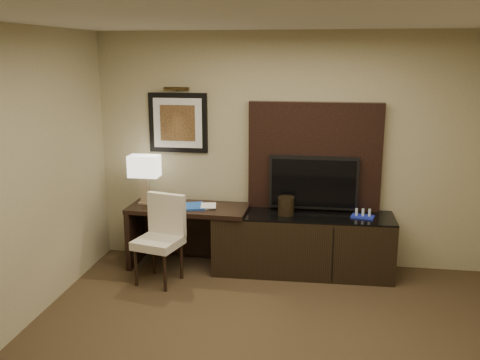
% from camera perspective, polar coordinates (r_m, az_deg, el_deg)
% --- Properties ---
extents(ceiling, '(4.50, 5.00, 0.01)m').
position_cam_1_polar(ceiling, '(3.62, 2.94, 17.29)').
color(ceiling, silver).
rests_on(ceiling, wall_back).
extents(wall_back, '(4.50, 0.01, 2.70)m').
position_cam_1_polar(wall_back, '(6.20, 5.20, 3.13)').
color(wall_back, tan).
rests_on(wall_back, floor).
extents(desk, '(1.38, 0.63, 0.73)m').
position_cam_1_polar(desk, '(6.29, -5.46, -6.01)').
color(desk, black).
rests_on(desk, floor).
extents(credenza, '(2.02, 0.60, 0.69)m').
position_cam_1_polar(credenza, '(6.13, 6.68, -6.77)').
color(credenza, black).
rests_on(credenza, floor).
extents(tv_wall_panel, '(1.50, 0.12, 1.30)m').
position_cam_1_polar(tv_wall_panel, '(6.15, 7.93, 2.21)').
color(tv_wall_panel, black).
rests_on(tv_wall_panel, wall_back).
extents(tv, '(1.00, 0.08, 0.60)m').
position_cam_1_polar(tv, '(6.11, 7.84, -0.27)').
color(tv, black).
rests_on(tv, tv_wall_panel).
extents(artwork, '(0.70, 0.04, 0.70)m').
position_cam_1_polar(artwork, '(6.35, -6.61, 6.08)').
color(artwork, black).
rests_on(artwork, wall_back).
extents(picture_light, '(0.04, 0.04, 0.30)m').
position_cam_1_polar(picture_light, '(6.28, -6.80, 9.66)').
color(picture_light, '#3A2B12').
rests_on(picture_light, wall_back).
extents(desk_chair, '(0.56, 0.61, 0.93)m').
position_cam_1_polar(desk_chair, '(5.87, -8.72, -6.53)').
color(desk_chair, beige).
rests_on(desk_chair, floor).
extents(table_lamp, '(0.40, 0.27, 0.61)m').
position_cam_1_polar(table_lamp, '(6.31, -10.13, 0.22)').
color(table_lamp, '#957F5C').
rests_on(table_lamp, desk).
extents(desk_phone, '(0.23, 0.21, 0.09)m').
position_cam_1_polar(desk_phone, '(6.18, -7.65, -2.43)').
color(desk_phone, black).
rests_on(desk_phone, desk).
extents(blue_folder, '(0.30, 0.35, 0.02)m').
position_cam_1_polar(blue_folder, '(6.15, -4.90, -2.79)').
color(blue_folder, '#18459F').
rests_on(blue_folder, desk).
extents(book, '(0.17, 0.05, 0.23)m').
position_cam_1_polar(book, '(6.10, -4.23, -1.85)').
color(book, '#C3B499').
rests_on(book, desk).
extents(ice_bucket, '(0.23, 0.23, 0.20)m').
position_cam_1_polar(ice_bucket, '(5.98, 4.93, -2.75)').
color(ice_bucket, black).
rests_on(ice_bucket, credenza).
extents(minibar_tray, '(0.27, 0.20, 0.09)m').
position_cam_1_polar(minibar_tray, '(6.02, 12.98, -3.51)').
color(minibar_tray, '#1A28AE').
rests_on(minibar_tray, credenza).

